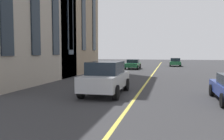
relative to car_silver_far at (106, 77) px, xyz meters
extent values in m
cube|color=#D8C64C|center=(4.30, -1.83, -0.96)|extent=(80.00, 0.16, 0.01)
cube|color=#B7BABF|center=(0.00, 0.00, -0.19)|extent=(4.70, 1.95, 0.80)
cube|color=#19232D|center=(0.00, 0.00, 0.56)|extent=(2.58, 1.72, 0.70)
cylinder|color=black|center=(-1.55, -0.94, -0.59)|extent=(0.76, 0.27, 0.76)
cylinder|color=black|center=(-1.55, 0.94, -0.59)|extent=(0.76, 0.27, 0.76)
cylinder|color=black|center=(1.55, -0.94, -0.59)|extent=(0.76, 0.27, 0.76)
cylinder|color=black|center=(1.55, 0.94, -0.59)|extent=(0.76, 0.27, 0.76)
cube|color=#1E6038|center=(28.87, -4.59, -0.39)|extent=(3.90, 1.75, 0.55)
cube|color=#19232D|center=(28.68, -4.59, 0.16)|extent=(1.64, 1.54, 0.55)
cylinder|color=black|center=(30.16, -3.75, -0.67)|extent=(0.60, 0.21, 0.60)
cylinder|color=black|center=(30.16, -5.43, -0.67)|extent=(0.60, 0.21, 0.60)
cylinder|color=black|center=(27.59, -3.75, -0.67)|extent=(0.60, 0.21, 0.60)
cylinder|color=black|center=(27.59, -5.43, -0.67)|extent=(0.60, 0.21, 0.60)
cylinder|color=black|center=(0.76, -5.87, -0.65)|extent=(0.64, 0.22, 0.64)
cylinder|color=black|center=(-2.14, -5.87, -0.65)|extent=(0.64, 0.22, 0.64)
cube|color=#1E6038|center=(20.74, 1.48, -0.37)|extent=(4.40, 1.80, 0.55)
cube|color=#19232D|center=(20.96, 1.48, 0.15)|extent=(1.85, 1.58, 0.50)
cylinder|color=black|center=(19.29, 0.62, -0.65)|extent=(0.64, 0.22, 0.64)
cylinder|color=black|center=(19.29, 2.35, -0.65)|extent=(0.64, 0.22, 0.64)
cylinder|color=black|center=(22.19, 0.62, -0.65)|extent=(0.64, 0.22, 0.64)
cylinder|color=black|center=(22.19, 2.35, -0.65)|extent=(0.64, 0.22, 0.64)
camera|label=1|loc=(-13.28, -3.52, 1.47)|focal=38.41mm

